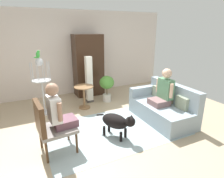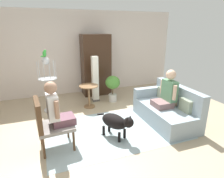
{
  "view_description": "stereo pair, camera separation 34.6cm",
  "coord_description": "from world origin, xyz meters",
  "px_view_note": "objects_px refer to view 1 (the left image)",
  "views": [
    {
      "loc": [
        -1.56,
        -3.45,
        2.17
      ],
      "look_at": [
        0.02,
        -0.2,
        1.0
      ],
      "focal_mm": 30.32,
      "sensor_mm": 36.0,
      "label": 1
    },
    {
      "loc": [
        -1.25,
        -3.59,
        2.17
      ],
      "look_at": [
        0.02,
        -0.2,
        1.0
      ],
      "focal_mm": 30.32,
      "sensor_mm": 36.0,
      "label": 2
    }
  ],
  "objects_px": {
    "couch": "(163,107)",
    "armchair": "(49,124)",
    "person_on_armchair": "(58,110)",
    "round_end_table": "(84,94)",
    "armoire_cabinet": "(88,65)",
    "potted_plant": "(107,85)",
    "dog": "(117,122)",
    "person_on_couch": "(164,90)",
    "parrot": "(38,54)",
    "bird_cage_stand": "(42,82)",
    "column_lamp": "(89,80)"
  },
  "relations": [
    {
      "from": "person_on_couch",
      "to": "person_on_armchair",
      "type": "height_order",
      "value": "person_on_armchair"
    },
    {
      "from": "couch",
      "to": "round_end_table",
      "type": "relative_size",
      "value": 2.58
    },
    {
      "from": "armchair",
      "to": "round_end_table",
      "type": "bearing_deg",
      "value": 55.12
    },
    {
      "from": "round_end_table",
      "to": "bird_cage_stand",
      "type": "relative_size",
      "value": 0.44
    },
    {
      "from": "couch",
      "to": "potted_plant",
      "type": "xyz_separation_m",
      "value": [
        -0.75,
        1.68,
        0.22
      ]
    },
    {
      "from": "parrot",
      "to": "column_lamp",
      "type": "height_order",
      "value": "parrot"
    },
    {
      "from": "person_on_couch",
      "to": "person_on_armchair",
      "type": "distance_m",
      "value": 2.49
    },
    {
      "from": "parrot",
      "to": "column_lamp",
      "type": "xyz_separation_m",
      "value": [
        1.36,
        0.26,
        -0.87
      ]
    },
    {
      "from": "dog",
      "to": "armchair",
      "type": "bearing_deg",
      "value": 177.24
    },
    {
      "from": "round_end_table",
      "to": "armoire_cabinet",
      "type": "bearing_deg",
      "value": 64.08
    },
    {
      "from": "dog",
      "to": "bird_cage_stand",
      "type": "height_order",
      "value": "bird_cage_stand"
    },
    {
      "from": "dog",
      "to": "parrot",
      "type": "distance_m",
      "value": 2.53
    },
    {
      "from": "potted_plant",
      "to": "parrot",
      "type": "bearing_deg",
      "value": -178.66
    },
    {
      "from": "armchair",
      "to": "round_end_table",
      "type": "relative_size",
      "value": 1.56
    },
    {
      "from": "bird_cage_stand",
      "to": "parrot",
      "type": "relative_size",
      "value": 7.85
    },
    {
      "from": "armoire_cabinet",
      "to": "person_on_armchair",
      "type": "bearing_deg",
      "value": -119.09
    },
    {
      "from": "dog",
      "to": "armoire_cabinet",
      "type": "relative_size",
      "value": 0.41
    },
    {
      "from": "potted_plant",
      "to": "column_lamp",
      "type": "bearing_deg",
      "value": 155.66
    },
    {
      "from": "armchair",
      "to": "armoire_cabinet",
      "type": "bearing_deg",
      "value": 58.39
    },
    {
      "from": "couch",
      "to": "dog",
      "type": "bearing_deg",
      "value": -169.84
    },
    {
      "from": "couch",
      "to": "person_on_armchair",
      "type": "bearing_deg",
      "value": -176.03
    },
    {
      "from": "dog",
      "to": "bird_cage_stand",
      "type": "distance_m",
      "value": 2.28
    },
    {
      "from": "person_on_couch",
      "to": "dog",
      "type": "relative_size",
      "value": 1.05
    },
    {
      "from": "couch",
      "to": "person_on_armchair",
      "type": "distance_m",
      "value": 2.59
    },
    {
      "from": "couch",
      "to": "person_on_couch",
      "type": "height_order",
      "value": "person_on_couch"
    },
    {
      "from": "column_lamp",
      "to": "bird_cage_stand",
      "type": "bearing_deg",
      "value": -169.02
    },
    {
      "from": "armoire_cabinet",
      "to": "dog",
      "type": "bearing_deg",
      "value": -98.04
    },
    {
      "from": "armchair",
      "to": "dog",
      "type": "xyz_separation_m",
      "value": [
        1.3,
        -0.06,
        -0.21
      ]
    },
    {
      "from": "person_on_armchair",
      "to": "potted_plant",
      "type": "bearing_deg",
      "value": 46.02
    },
    {
      "from": "dog",
      "to": "bird_cage_stand",
      "type": "relative_size",
      "value": 0.56
    },
    {
      "from": "couch",
      "to": "armoire_cabinet",
      "type": "xyz_separation_m",
      "value": [
        -1.01,
        2.56,
        0.68
      ]
    },
    {
      "from": "armchair",
      "to": "potted_plant",
      "type": "relative_size",
      "value": 1.24
    },
    {
      "from": "armchair",
      "to": "couch",
      "type": "bearing_deg",
      "value": 4.02
    },
    {
      "from": "dog",
      "to": "armoire_cabinet",
      "type": "distance_m",
      "value": 2.91
    },
    {
      "from": "column_lamp",
      "to": "armoire_cabinet",
      "type": "distance_m",
      "value": 0.77
    },
    {
      "from": "parrot",
      "to": "dog",
      "type": "bearing_deg",
      "value": -57.76
    },
    {
      "from": "potted_plant",
      "to": "armoire_cabinet",
      "type": "relative_size",
      "value": 0.41
    },
    {
      "from": "armchair",
      "to": "round_end_table",
      "type": "height_order",
      "value": "armchair"
    },
    {
      "from": "person_on_armchair",
      "to": "potted_plant",
      "type": "relative_size",
      "value": 1.03
    },
    {
      "from": "round_end_table",
      "to": "armchair",
      "type": "bearing_deg",
      "value": -124.88
    },
    {
      "from": "couch",
      "to": "armoire_cabinet",
      "type": "distance_m",
      "value": 2.84
    },
    {
      "from": "armchair",
      "to": "parrot",
      "type": "relative_size",
      "value": 5.35
    },
    {
      "from": "couch",
      "to": "armchair",
      "type": "distance_m",
      "value": 2.73
    },
    {
      "from": "person_on_couch",
      "to": "potted_plant",
      "type": "height_order",
      "value": "person_on_couch"
    },
    {
      "from": "person_on_couch",
      "to": "round_end_table",
      "type": "bearing_deg",
      "value": 134.0
    },
    {
      "from": "dog",
      "to": "column_lamp",
      "type": "bearing_deg",
      "value": 85.32
    },
    {
      "from": "couch",
      "to": "dog",
      "type": "distance_m",
      "value": 1.43
    },
    {
      "from": "dog",
      "to": "potted_plant",
      "type": "bearing_deg",
      "value": 71.08
    },
    {
      "from": "armchair",
      "to": "column_lamp",
      "type": "distance_m",
      "value": 2.56
    },
    {
      "from": "couch",
      "to": "bird_cage_stand",
      "type": "xyz_separation_m",
      "value": [
        -2.59,
        1.63,
        0.56
      ]
    }
  ]
}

